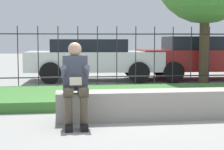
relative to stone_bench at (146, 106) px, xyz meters
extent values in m
plane|color=gray|center=(-0.18, 0.00, -0.21)|extent=(60.00, 60.00, 0.00)
cube|color=gray|center=(0.00, 0.00, 0.03)|extent=(2.95, 0.52, 0.47)
cube|color=slate|center=(0.00, 0.00, -0.17)|extent=(2.83, 0.48, 0.08)
cube|color=black|center=(-1.28, -0.66, -0.16)|extent=(0.11, 0.26, 0.09)
cylinder|color=#4C4233|center=(-1.28, -0.60, 0.07)|extent=(0.11, 0.11, 0.38)
cube|color=#4C4233|center=(-1.28, -0.39, 0.32)|extent=(0.15, 0.42, 0.13)
cube|color=black|center=(-1.06, -0.66, -0.16)|extent=(0.11, 0.26, 0.09)
cylinder|color=#4C4233|center=(-1.06, -0.60, 0.07)|extent=(0.11, 0.11, 0.38)
cube|color=#4C4233|center=(-1.06, -0.39, 0.32)|extent=(0.15, 0.42, 0.13)
cube|color=#424756|center=(-1.17, -0.18, 0.59)|extent=(0.38, 0.24, 0.54)
sphere|color=tan|center=(-1.17, -0.20, 0.95)|extent=(0.21, 0.21, 0.21)
cylinder|color=#424756|center=(-1.34, -0.34, 0.61)|extent=(0.08, 0.29, 0.24)
cylinder|color=#424756|center=(-1.00, -0.34, 0.61)|extent=(0.08, 0.29, 0.24)
cube|color=beige|center=(-1.17, -0.44, 0.48)|extent=(0.18, 0.09, 0.13)
cube|color=#3D7533|center=(-0.18, 1.92, -0.11)|extent=(9.15, 2.45, 0.19)
cylinder|color=#232326|center=(-0.18, 3.79, 0.12)|extent=(7.15, 0.03, 0.03)
cylinder|color=#232326|center=(-0.18, 3.79, 1.25)|extent=(7.15, 0.03, 0.03)
cylinder|color=#232326|center=(-2.48, 3.79, 0.62)|extent=(0.02, 0.02, 1.66)
cylinder|color=#232326|center=(-1.97, 3.79, 0.62)|extent=(0.02, 0.02, 1.66)
cylinder|color=#232326|center=(-1.46, 3.79, 0.62)|extent=(0.02, 0.02, 1.66)
cylinder|color=#232326|center=(-0.95, 3.79, 0.62)|extent=(0.02, 0.02, 1.66)
cylinder|color=#232326|center=(-0.44, 3.79, 0.62)|extent=(0.02, 0.02, 1.66)
cylinder|color=#232326|center=(0.07, 3.79, 0.62)|extent=(0.02, 0.02, 1.66)
cylinder|color=#232326|center=(0.58, 3.79, 0.62)|extent=(0.02, 0.02, 1.66)
cylinder|color=#232326|center=(1.09, 3.79, 0.62)|extent=(0.02, 0.02, 1.66)
cylinder|color=#232326|center=(1.60, 3.79, 0.62)|extent=(0.02, 0.02, 1.66)
cylinder|color=#232326|center=(2.11, 3.79, 0.62)|extent=(0.02, 0.02, 1.66)
cylinder|color=#232326|center=(2.62, 3.79, 0.62)|extent=(0.02, 0.02, 1.66)
cube|color=silver|center=(-0.33, 5.92, 0.42)|extent=(4.38, 1.98, 0.61)
cube|color=black|center=(-0.50, 5.93, 0.92)|extent=(2.45, 1.63, 0.39)
cylinder|color=black|center=(0.93, 5.01, 0.11)|extent=(0.66, 0.25, 0.64)
cylinder|color=black|center=(1.05, 6.63, 0.11)|extent=(0.66, 0.25, 0.64)
cylinder|color=black|center=(-1.71, 5.21, 0.11)|extent=(0.66, 0.25, 0.64)
cylinder|color=black|center=(-1.59, 6.83, 0.11)|extent=(0.66, 0.25, 0.64)
cube|color=maroon|center=(3.46, 5.80, 0.44)|extent=(4.70, 2.09, 0.67)
cube|color=black|center=(3.28, 5.81, 0.99)|extent=(2.62, 1.76, 0.42)
cylinder|color=black|center=(1.99, 4.98, 0.11)|extent=(0.65, 0.24, 0.64)
cylinder|color=black|center=(2.09, 6.78, 0.11)|extent=(0.65, 0.24, 0.64)
cylinder|color=#4C3D28|center=(2.79, 4.58, 1.02)|extent=(0.28, 0.28, 2.45)
camera|label=1|loc=(-1.37, -5.99, 1.10)|focal=60.00mm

